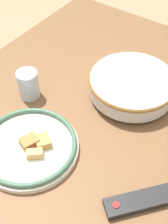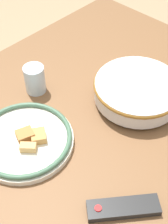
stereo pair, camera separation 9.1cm
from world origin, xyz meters
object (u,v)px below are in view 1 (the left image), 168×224
(food_plate, at_px, (29,146))
(tv_remote, at_px, (140,201))
(noodle_bowl, at_px, (132,85))
(drinking_glass, at_px, (28,84))

(food_plate, distance_m, tv_remote, 0.32)
(noodle_bowl, distance_m, tv_remote, 0.38)
(tv_remote, bearing_deg, food_plate, 46.30)
(food_plate, xyz_separation_m, tv_remote, (-0.03, 0.32, -0.01))
(noodle_bowl, height_order, tv_remote, noodle_bowl)
(noodle_bowl, xyz_separation_m, drinking_glass, (0.19, -0.27, 0.00))
(noodle_bowl, distance_m, drinking_glass, 0.32)
(drinking_glass, bearing_deg, noodle_bowl, 125.14)
(noodle_bowl, height_order, food_plate, noodle_bowl)
(tv_remote, distance_m, drinking_glass, 0.49)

